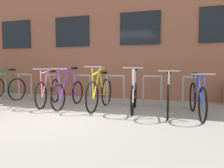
{
  "coord_description": "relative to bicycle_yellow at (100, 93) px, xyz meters",
  "views": [
    {
      "loc": [
        2.54,
        -3.87,
        1.11
      ],
      "look_at": [
        0.78,
        1.6,
        0.61
      ],
      "focal_mm": 35.42,
      "sensor_mm": 36.0,
      "label": 1
    }
  ],
  "objects": [
    {
      "name": "bicycle_silver",
      "position": [
        1.7,
        -0.14,
        -0.01
      ],
      "size": [
        0.44,
        1.78,
        1.02
      ],
      "color": "black",
      "rests_on": "ground"
    },
    {
      "name": "bicycle_green",
      "position": [
        -3.03,
        -0.07,
        -0.01
      ],
      "size": [
        0.44,
        1.79,
        1.04
      ],
      "color": "black",
      "rests_on": "ground"
    },
    {
      "name": "bicycle_purple",
      "position": [
        -0.88,
        -0.02,
        -0.02
      ],
      "size": [
        0.44,
        1.75,
        1.08
      ],
      "color": "black",
      "rests_on": "ground"
    },
    {
      "name": "storefront_building",
      "position": [
        -0.53,
        5.48,
        2.83
      ],
      "size": [
        28.0,
        7.31,
        6.47
      ],
      "color": "brown",
      "rests_on": "ground"
    },
    {
      "name": "bicycle_yellow",
      "position": [
        0.0,
        0.0,
        0.0
      ],
      "size": [
        0.44,
        1.78,
        1.1
      ],
      "color": "black",
      "rests_on": "ground"
    },
    {
      "name": "bicycle_white",
      "position": [
        0.89,
        -0.03,
        -0.02
      ],
      "size": [
        0.44,
        1.64,
        1.08
      ],
      "color": "black",
      "rests_on": "ground"
    },
    {
      "name": "bicycle_blue",
      "position": [
        2.31,
        -0.12,
        -0.02
      ],
      "size": [
        0.44,
        1.79,
        0.96
      ],
      "color": "black",
      "rests_on": "ground"
    },
    {
      "name": "ground_plane",
      "position": [
        -0.53,
        -1.36,
        -0.4
      ],
      "size": [
        42.0,
        42.0,
        0.0
      ],
      "primitive_type": "plane",
      "color": "gray"
    },
    {
      "name": "bike_rack",
      "position": [
        -0.75,
        0.54,
        0.1
      ],
      "size": [
        6.53,
        0.05,
        0.84
      ],
      "color": "gray",
      "rests_on": "ground"
    },
    {
      "name": "bicycle_pink",
      "position": [
        -1.52,
        0.01,
        -0.02
      ],
      "size": [
        0.54,
        1.74,
        1.04
      ],
      "color": "black",
      "rests_on": "ground"
    }
  ]
}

